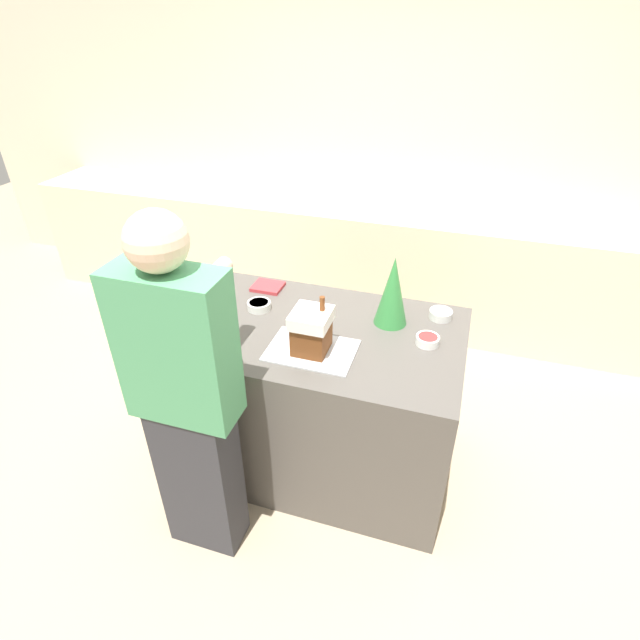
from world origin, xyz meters
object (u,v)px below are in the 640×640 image
object	(u,v)px
person	(187,400)
candy_bowl_beside_tree	(259,305)
candy_bowl_near_tray_right	(220,286)
cookbook	(268,287)
decorative_tree	(393,291)
gingerbread_house	(311,330)
candy_bowl_center_rear	(441,314)
baking_tray	(312,350)
candy_bowl_far_right	(428,340)

from	to	relation	value
person	candy_bowl_beside_tree	bearing A→B (deg)	90.10
candy_bowl_near_tray_right	cookbook	world-z (taller)	candy_bowl_near_tray_right
decorative_tree	candy_bowl_near_tray_right	distance (m)	0.99
gingerbread_house	candy_bowl_center_rear	distance (m)	0.73
gingerbread_house	candy_bowl_near_tray_right	size ratio (longest dim) A/B	2.20
baking_tray	candy_bowl_beside_tree	bearing A→B (deg)	144.35
candy_bowl_beside_tree	decorative_tree	bearing A→B (deg)	6.61
gingerbread_house	candy_bowl_beside_tree	bearing A→B (deg)	144.39
gingerbread_house	cookbook	world-z (taller)	gingerbread_house
baking_tray	candy_bowl_beside_tree	distance (m)	0.48
decorative_tree	candy_bowl_far_right	world-z (taller)	decorative_tree
candy_bowl_center_rear	person	world-z (taller)	person
candy_bowl_center_rear	candy_bowl_beside_tree	world-z (taller)	candy_bowl_center_rear
decorative_tree	cookbook	bearing A→B (deg)	168.79
cookbook	candy_bowl_near_tray_right	bearing A→B (deg)	-155.42
candy_bowl_center_rear	gingerbread_house	bearing A→B (deg)	-138.74
baking_tray	candy_bowl_center_rear	world-z (taller)	candy_bowl_center_rear
decorative_tree	person	distance (m)	1.09
person	decorative_tree	bearing A→B (deg)	50.32
gingerbread_house	candy_bowl_far_right	bearing A→B (deg)	23.65
baking_tray	candy_bowl_near_tray_right	bearing A→B (deg)	149.74
decorative_tree	candy_bowl_center_rear	bearing A→B (deg)	26.48
candy_bowl_far_right	candy_bowl_center_rear	world-z (taller)	candy_bowl_center_rear
gingerbread_house	candy_bowl_beside_tree	distance (m)	0.48
candy_bowl_far_right	cookbook	bearing A→B (deg)	163.42
candy_bowl_beside_tree	baking_tray	bearing A→B (deg)	-35.65
candy_bowl_beside_tree	candy_bowl_near_tray_right	world-z (taller)	candy_bowl_near_tray_right
candy_bowl_far_right	candy_bowl_center_rear	xyz separation A→B (m)	(0.04, 0.25, 0.00)
candy_bowl_center_rear	candy_bowl_beside_tree	size ratio (longest dim) A/B	0.94
candy_bowl_center_rear	cookbook	xyz separation A→B (m)	(-0.97, 0.03, -0.01)
candy_bowl_far_right	gingerbread_house	bearing A→B (deg)	-156.35
candy_bowl_far_right	baking_tray	bearing A→B (deg)	-156.35
candy_bowl_near_tray_right	person	distance (m)	0.91
decorative_tree	candy_bowl_beside_tree	distance (m)	0.71
baking_tray	gingerbread_house	size ratio (longest dim) A/B	1.48
candy_bowl_center_rear	cookbook	bearing A→B (deg)	178.50
candy_bowl_far_right	cookbook	xyz separation A→B (m)	(-0.94, 0.28, -0.01)
gingerbread_house	candy_bowl_center_rear	bearing A→B (deg)	41.26
gingerbread_house	decorative_tree	world-z (taller)	decorative_tree
decorative_tree	candy_bowl_far_right	size ratio (longest dim) A/B	3.22
candy_bowl_center_rear	decorative_tree	bearing A→B (deg)	-153.52
candy_bowl_near_tray_right	candy_bowl_center_rear	bearing A→B (deg)	3.99
candy_bowl_near_tray_right	candy_bowl_beside_tree	bearing A→B (deg)	-21.91
candy_bowl_far_right	cookbook	world-z (taller)	candy_bowl_far_right
gingerbread_house	candy_bowl_center_rear	size ratio (longest dim) A/B	2.36
candy_bowl_center_rear	person	xyz separation A→B (m)	(-0.93, -0.95, -0.03)
cookbook	person	world-z (taller)	person
decorative_tree	person	xyz separation A→B (m)	(-0.69, -0.83, -0.19)
candy_bowl_beside_tree	candy_bowl_near_tray_right	bearing A→B (deg)	158.09
baking_tray	decorative_tree	xyz separation A→B (m)	(0.30, 0.36, 0.18)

